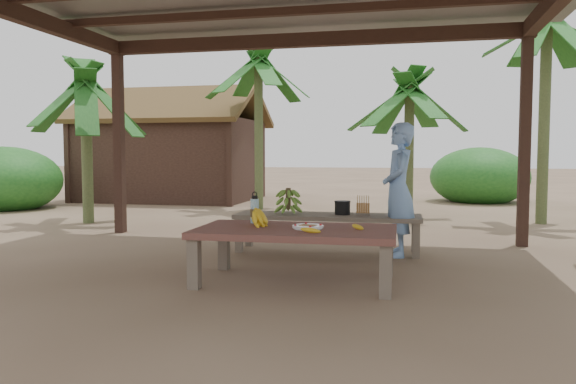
% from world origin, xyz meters
% --- Properties ---
extents(ground, '(80.00, 80.00, 0.00)m').
position_xyz_m(ground, '(0.00, 0.00, 0.00)').
color(ground, brown).
rests_on(ground, ground).
extents(work_table, '(1.82, 1.04, 0.50)m').
position_xyz_m(work_table, '(0.40, -0.28, 0.43)').
color(work_table, brown).
rests_on(work_table, ground).
extents(bench, '(2.22, 0.66, 0.45)m').
position_xyz_m(bench, '(0.45, 1.35, 0.39)').
color(bench, brown).
rests_on(bench, ground).
extents(ripe_banana_bunch, '(0.36, 0.34, 0.17)m').
position_xyz_m(ripe_banana_bunch, '(-0.02, -0.24, 0.59)').
color(ripe_banana_bunch, yellow).
rests_on(ripe_banana_bunch, work_table).
extents(plate, '(0.28, 0.28, 0.04)m').
position_xyz_m(plate, '(0.52, -0.31, 0.52)').
color(plate, white).
rests_on(plate, work_table).
extents(loose_banana_front, '(0.18, 0.09, 0.04)m').
position_xyz_m(loose_banana_front, '(0.59, -0.55, 0.52)').
color(loose_banana_front, yellow).
rests_on(loose_banana_front, work_table).
extents(loose_banana_side, '(0.14, 0.13, 0.04)m').
position_xyz_m(loose_banana_side, '(0.96, -0.25, 0.52)').
color(loose_banana_side, yellow).
rests_on(loose_banana_side, work_table).
extents(water_flask, '(0.08, 0.08, 0.31)m').
position_xyz_m(water_flask, '(-0.06, -0.00, 0.63)').
color(water_flask, '#3E96C2').
rests_on(water_flask, work_table).
extents(green_banana_stalk, '(0.29, 0.29, 0.33)m').
position_xyz_m(green_banana_stalk, '(-0.03, 1.34, 0.61)').
color(green_banana_stalk, '#598C2D').
rests_on(green_banana_stalk, bench).
extents(cooking_pot, '(0.18, 0.18, 0.16)m').
position_xyz_m(cooking_pot, '(0.62, 1.39, 0.53)').
color(cooking_pot, black).
rests_on(cooking_pot, bench).
extents(skewer_rack, '(0.18, 0.08, 0.24)m').
position_xyz_m(skewer_rack, '(0.87, 1.31, 0.57)').
color(skewer_rack, '#A57F47').
rests_on(skewer_rack, bench).
extents(woman, '(0.43, 0.60, 1.53)m').
position_xyz_m(woman, '(1.28, 1.26, 0.76)').
color(woman, '#7BA6E8').
rests_on(woman, ground).
extents(hut, '(4.40, 3.43, 2.85)m').
position_xyz_m(hut, '(-4.50, 8.00, 1.10)').
color(hut, black).
rests_on(hut, ground).
extents(banana_plant_ne, '(1.80, 1.80, 3.61)m').
position_xyz_m(banana_plant_ne, '(3.54, 4.77, 3.10)').
color(banana_plant_ne, '#596638').
rests_on(banana_plant_ne, ground).
extents(banana_plant_n, '(1.80, 1.80, 2.61)m').
position_xyz_m(banana_plant_n, '(1.35, 5.36, 2.13)').
color(banana_plant_n, '#596638').
rests_on(banana_plant_n, ground).
extents(banana_plant_nw, '(1.80, 1.80, 3.34)m').
position_xyz_m(banana_plant_nw, '(-1.72, 6.07, 2.85)').
color(banana_plant_nw, '#596638').
rests_on(banana_plant_nw, ground).
extents(banana_plant_w, '(1.80, 1.80, 2.56)m').
position_xyz_m(banana_plant_w, '(-3.91, 3.22, 2.09)').
color(banana_plant_w, '#596638').
rests_on(banana_plant_w, ground).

